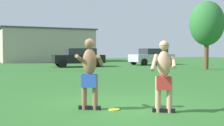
{
  "coord_description": "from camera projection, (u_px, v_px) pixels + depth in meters",
  "views": [
    {
      "loc": [
        -3.46,
        -6.57,
        1.43
      ],
      "look_at": [
        -0.26,
        0.15,
        1.1
      ],
      "focal_mm": 46.45,
      "sensor_mm": 36.0,
      "label": 1
    }
  ],
  "objects": [
    {
      "name": "ground_plane",
      "position": [
        124.0,
        105.0,
        7.48
      ],
      "size": [
        80.0,
        80.0,
        0.0
      ],
      "primitive_type": "plane",
      "color": "#2D6628"
    },
    {
      "name": "player_with_cap",
      "position": [
        164.0,
        73.0,
        6.62
      ],
      "size": [
        0.76,
        0.73,
        1.66
      ],
      "color": "black",
      "rests_on": "ground_plane"
    },
    {
      "name": "player_in_blue",
      "position": [
        90.0,
        72.0,
        6.93
      ],
      "size": [
        0.8,
        0.77,
        1.71
      ],
      "color": "black",
      "rests_on": "ground_plane"
    },
    {
      "name": "frisbee",
      "position": [
        114.0,
        109.0,
        6.91
      ],
      "size": [
        0.27,
        0.27,
        0.03
      ],
      "primitive_type": "cylinder",
      "color": "yellow",
      "rests_on": "ground_plane"
    },
    {
      "name": "car_silver_mid_lot",
      "position": [
        152.0,
        56.0,
        28.16
      ],
      "size": [
        4.39,
        2.2,
        1.58
      ],
      "color": "silver",
      "rests_on": "ground_plane"
    },
    {
      "name": "car_black_far_end",
      "position": [
        79.0,
        57.0,
        24.74
      ],
      "size": [
        4.45,
        2.35,
        1.58
      ],
      "color": "black",
      "rests_on": "ground_plane"
    },
    {
      "name": "outbuilding_behind_lot",
      "position": [
        46.0,
        45.0,
        35.91
      ],
      "size": [
        11.15,
        6.5,
        4.03
      ],
      "color": "#B2A893",
      "rests_on": "ground_plane"
    },
    {
      "name": "tree_right_field",
      "position": [
        207.0,
        24.0,
        21.34
      ],
      "size": [
        2.52,
        2.52,
        5.05
      ],
      "color": "brown",
      "rests_on": "ground_plane"
    }
  ]
}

